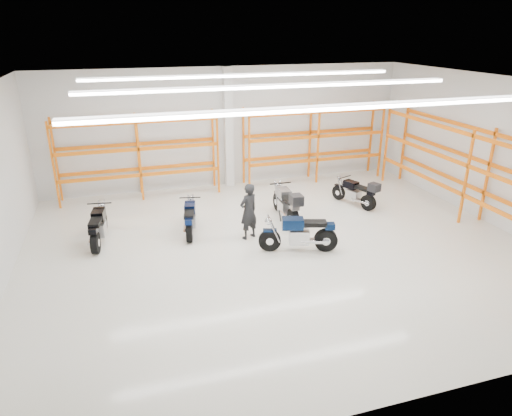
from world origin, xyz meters
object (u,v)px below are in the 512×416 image
object	(u,v)px
structural_column	(228,128)
motorcycle_main	(302,234)
motorcycle_back_c	(287,205)
motorcycle_back_b	(190,219)
motorcycle_back_a	(98,228)
motorcycle_back_d	(357,193)
standing_man	(249,211)

from	to	relation	value
structural_column	motorcycle_main	bearing A→B (deg)	-85.17
structural_column	motorcycle_back_c	bearing A→B (deg)	-78.07
motorcycle_back_b	motorcycle_back_c	world-z (taller)	motorcycle_back_c
motorcycle_main	motorcycle_back_c	xyz separation A→B (m)	(0.35, 2.06, 0.06)
motorcycle_back_a	motorcycle_back_d	distance (m)	8.53
motorcycle_main	motorcycle_back_d	size ratio (longest dim) A/B	1.13
motorcycle_main	motorcycle_back_a	world-z (taller)	motorcycle_main
motorcycle_main	structural_column	xyz separation A→B (m)	(-0.52, 6.17, 1.75)
structural_column	standing_man	bearing A→B (deg)	-97.47
motorcycle_back_a	motorcycle_back_d	world-z (taller)	motorcycle_back_a
motorcycle_main	motorcycle_back_a	distance (m)	5.80
motorcycle_back_a	motorcycle_back_c	distance (m)	5.73
motorcycle_main	motorcycle_back_a	size ratio (longest dim) A/B	1.03
motorcycle_back_c	structural_column	xyz separation A→B (m)	(-0.87, 4.11, 1.69)
motorcycle_back_b	standing_man	xyz separation A→B (m)	(1.59, -0.85, 0.40)
motorcycle_back_d	standing_man	xyz separation A→B (m)	(-4.31, -1.36, 0.36)
motorcycle_back_a	motorcycle_back_c	world-z (taller)	motorcycle_back_c
motorcycle_main	standing_man	size ratio (longest dim) A/B	1.27
motorcycle_back_a	structural_column	size ratio (longest dim) A/B	0.46
motorcycle_back_b	standing_man	size ratio (longest dim) A/B	1.14
standing_man	motorcycle_back_b	bearing A→B (deg)	-53.19
motorcycle_back_b	motorcycle_main	bearing A→B (deg)	-37.16
motorcycle_back_d	standing_man	distance (m)	4.53
motorcycle_back_a	standing_man	size ratio (longest dim) A/B	1.23
motorcycle_main	standing_man	xyz separation A→B (m)	(-1.17, 1.24, 0.34)
motorcycle_back_a	motorcycle_back_c	size ratio (longest dim) A/B	0.91
motorcycle_back_c	structural_column	world-z (taller)	structural_column
motorcycle_back_d	structural_column	distance (m)	5.41
motorcycle_back_b	structural_column	bearing A→B (deg)	61.29
standing_man	motorcycle_back_a	bearing A→B (deg)	-37.50
motorcycle_main	motorcycle_back_c	distance (m)	2.09
motorcycle_back_a	motorcycle_back_d	size ratio (longest dim) A/B	1.10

